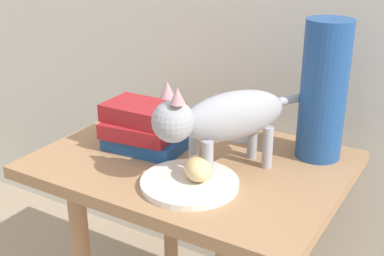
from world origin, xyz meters
name	(u,v)px	position (x,y,z in m)	size (l,w,h in m)	color
side_table	(192,192)	(0.00, 0.00, 0.48)	(0.72, 0.53, 0.57)	#9E724C
plate	(190,183)	(0.07, -0.12, 0.58)	(0.21, 0.21, 0.01)	silver
bread_roll	(198,169)	(0.08, -0.11, 0.61)	(0.08, 0.06, 0.05)	#E0BC7A
cat	(223,118)	(0.09, -0.03, 0.70)	(0.27, 0.43, 0.23)	#99999E
book_stack	(143,127)	(-0.14, -0.01, 0.63)	(0.20, 0.15, 0.12)	#1E4C8C
green_vase	(324,91)	(0.25, 0.17, 0.74)	(0.11, 0.11, 0.33)	navy
candle_jar	(240,125)	(0.04, 0.17, 0.61)	(0.07, 0.07, 0.08)	silver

